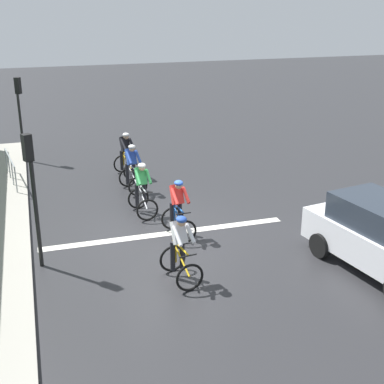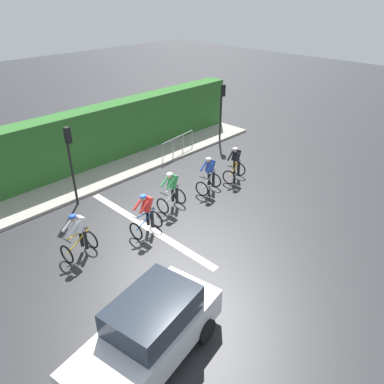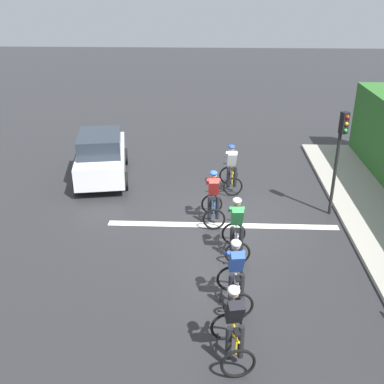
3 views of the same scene
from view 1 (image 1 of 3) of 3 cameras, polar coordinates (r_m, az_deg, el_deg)
ground_plane at (r=15.01m, az=-2.69°, el=-4.66°), size 80.00×80.00×0.00m
road_marking_stop_line at (r=15.11m, az=-2.80°, el=-4.47°), size 7.00×0.30×0.01m
cyclist_lead at (r=19.83m, az=-7.06°, el=3.93°), size 0.87×1.19×1.66m
cyclist_second at (r=18.22m, az=-6.44°, el=2.49°), size 0.82×1.16×1.66m
cyclist_mid at (r=16.21m, az=-5.38°, el=0.26°), size 0.74×1.12×1.66m
cyclist_fourth at (r=14.67m, az=-1.53°, el=-1.84°), size 0.75×1.12×1.66m
cyclist_trailing at (r=12.40m, az=-1.28°, el=-6.16°), size 0.81×1.15×1.66m
car_white at (r=13.61m, az=19.70°, el=-4.57°), size 2.41×4.33×1.76m
traffic_light_near_crossing at (r=13.10m, az=-16.75°, el=1.16°), size 0.26×0.30×3.34m
traffic_light_far_junction at (r=22.36m, az=-17.94°, el=8.73°), size 0.27×0.29×3.34m
pedestrian_railing_kerbside at (r=19.81m, az=-18.86°, el=2.82°), size 0.40×2.58×1.03m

